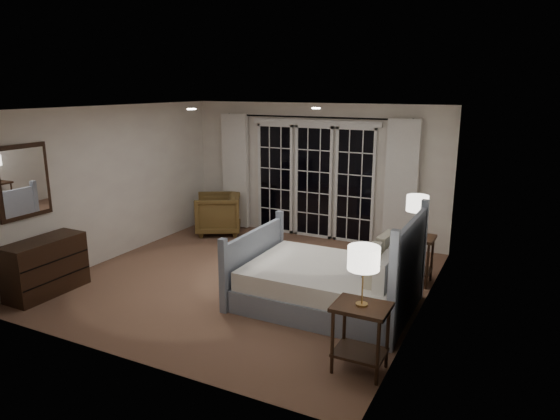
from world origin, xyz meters
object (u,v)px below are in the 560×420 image
at_px(bed, 330,283).
at_px(lamp_left, 364,259).
at_px(dresser, 45,266).
at_px(nightstand_left, 361,327).
at_px(nightstand_right, 414,252).
at_px(armchair, 218,214).
at_px(lamp_right, 417,204).

distance_m(bed, lamp_left, 1.76).
bearing_deg(lamp_left, dresser, -179.11).
distance_m(bed, nightstand_left, 1.54).
height_order(lamp_left, dresser, lamp_left).
distance_m(nightstand_left, lamp_left, 0.72).
relative_size(nightstand_right, armchair, 0.83).
height_order(bed, lamp_left, lamp_left).
xyz_separation_m(bed, dresser, (-3.65, -1.36, 0.06)).
bearing_deg(dresser, armchair, 82.03).
bearing_deg(lamp_left, lamp_right, 90.64).
bearing_deg(nightstand_left, dresser, -179.11).
relative_size(bed, dresser, 1.99).
xyz_separation_m(lamp_left, armchair, (-3.97, 3.44, -0.80)).
distance_m(lamp_left, armchair, 5.32).
distance_m(bed, armchair, 3.82).
bearing_deg(nightstand_left, lamp_right, 90.64).
xyz_separation_m(nightstand_left, lamp_right, (-0.03, 2.59, 0.71)).
bearing_deg(nightstand_right, armchair, 167.85).
relative_size(nightstand_left, nightstand_right, 1.00).
xyz_separation_m(bed, armchair, (-3.16, 2.15, 0.06)).
height_order(nightstand_right, dresser, dresser).
height_order(bed, lamp_right, lamp_right).
bearing_deg(armchair, dresser, -37.64).
relative_size(lamp_left, armchair, 0.71).
bearing_deg(nightstand_right, dresser, -149.03).
bearing_deg(lamp_right, lamp_left, -89.36).
bearing_deg(dresser, lamp_right, 30.97).
relative_size(bed, nightstand_left, 3.08).
bearing_deg(lamp_left, armchair, 139.09).
bearing_deg(dresser, bed, 20.51).
distance_m(armchair, dresser, 3.55).
distance_m(nightstand_left, lamp_right, 2.69).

